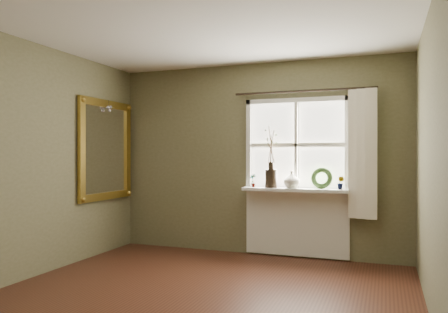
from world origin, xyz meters
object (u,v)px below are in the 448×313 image
at_px(gilt_mirror, 106,150).
at_px(cream_vase, 292,180).
at_px(dark_jug, 271,178).
at_px(wreath, 322,180).

bearing_deg(gilt_mirror, cream_vase, 12.16).
distance_m(dark_jug, wreath, 0.66).
bearing_deg(dark_jug, wreath, 3.50).
bearing_deg(wreath, gilt_mirror, -163.19).
relative_size(dark_jug, wreath, 0.86).
bearing_deg(gilt_mirror, wreath, 11.36).
relative_size(dark_jug, gilt_mirror, 0.17).
xyz_separation_m(cream_vase, wreath, (0.38, 0.04, -0.01)).
distance_m(dark_jug, gilt_mirror, 2.30).
bearing_deg(wreath, dark_jug, -171.06).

